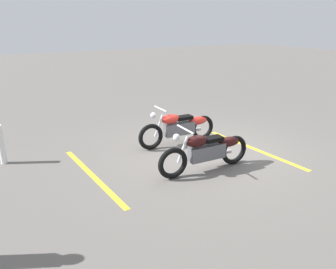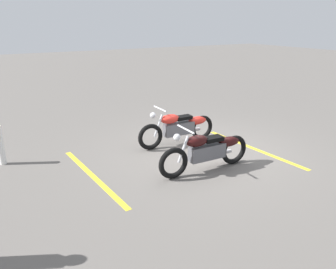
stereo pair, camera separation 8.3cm
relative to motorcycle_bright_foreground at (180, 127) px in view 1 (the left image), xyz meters
The scene contains 6 objects.
ground_plane 1.00m from the motorcycle_bright_foreground, 107.50° to the left, with size 60.00×60.00×0.00m, color #66605B.
motorcycle_bright_foreground is the anchor object (origin of this frame).
motorcycle_dark_foreground 1.73m from the motorcycle_bright_foreground, 78.41° to the left, with size 2.23×0.62×1.04m.
bollard_post 4.24m from the motorcycle_bright_foreground, 12.21° to the right, with size 0.14×0.14×0.91m, color white.
parking_stripe_near 1.98m from the motorcycle_bright_foreground, 139.00° to the left, with size 3.20×0.12×0.01m, color yellow.
parking_stripe_mid 2.74m from the motorcycle_bright_foreground, 16.08° to the left, with size 3.20×0.12×0.01m, color yellow.
Camera 1 is at (4.63, 6.19, 3.09)m, focal length 35.73 mm.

